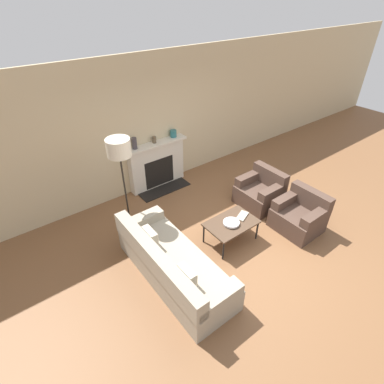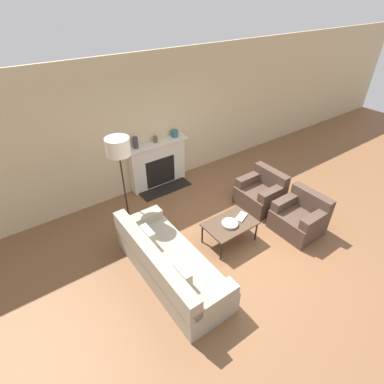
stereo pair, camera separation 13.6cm
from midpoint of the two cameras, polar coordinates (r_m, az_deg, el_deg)
ground_plane at (r=5.63m, az=10.23°, el=-9.88°), size 18.00×18.00×0.00m
wall_back at (r=6.68m, az=-5.58°, el=13.05°), size 18.00×0.06×2.90m
fireplace at (r=6.89m, az=-5.84°, el=5.21°), size 1.46×0.59×1.09m
couch at (r=4.85m, az=-3.61°, el=-13.57°), size 0.86×2.23×0.78m
armchair_near at (r=6.03m, az=20.43°, el=-4.53°), size 0.76×0.83×0.78m
armchair_far at (r=6.48m, az=13.59°, el=-0.16°), size 0.76×0.83×0.78m
coffee_table at (r=5.40m, az=7.97°, el=-6.18°), size 0.91×0.60×0.43m
bowl at (r=5.33m, az=7.96°, el=-5.95°), size 0.29×0.29×0.05m
book at (r=5.53m, az=10.09°, el=-4.66°), size 0.32×0.24×0.02m
floor_lamp at (r=5.06m, az=-13.00°, el=7.26°), size 0.40×0.40×1.91m
mantel_vase_left at (r=6.39m, az=-10.11°, el=9.23°), size 0.11×0.11×0.24m
mantel_vase_center_left at (r=6.60m, az=-6.37°, el=9.94°), size 0.09×0.09×0.14m
mantel_vase_center_right at (r=6.83m, az=-2.70°, el=11.08°), size 0.14×0.14×0.16m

